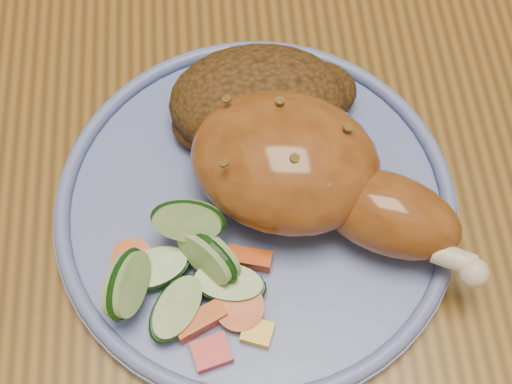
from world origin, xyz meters
TOP-DOWN VIEW (x-y plane):
  - ground at (0.00, 0.00)m, footprint 4.00×4.00m
  - dining_table at (0.00, 0.00)m, footprint 0.90×1.40m
  - plate at (-0.06, -0.11)m, footprint 0.26×0.26m
  - plate_rim at (-0.06, -0.11)m, footprint 0.26×0.26m
  - chicken_leg at (-0.03, -0.11)m, footprint 0.18×0.15m
  - rice_pilaf at (-0.05, -0.05)m, footprint 0.13×0.09m
  - vegetable_pile at (-0.11, -0.17)m, footprint 0.11×0.11m

SIDE VIEW (x-z plane):
  - ground at x=0.00m, z-range 0.00..0.00m
  - dining_table at x=0.00m, z-range 0.29..1.04m
  - plate at x=-0.06m, z-range 0.75..0.76m
  - plate_rim at x=-0.06m, z-range 0.76..0.77m
  - vegetable_pile at x=-0.11m, z-range 0.75..0.80m
  - rice_pilaf at x=-0.05m, z-range 0.76..0.81m
  - chicken_leg at x=-0.03m, z-range 0.76..0.82m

